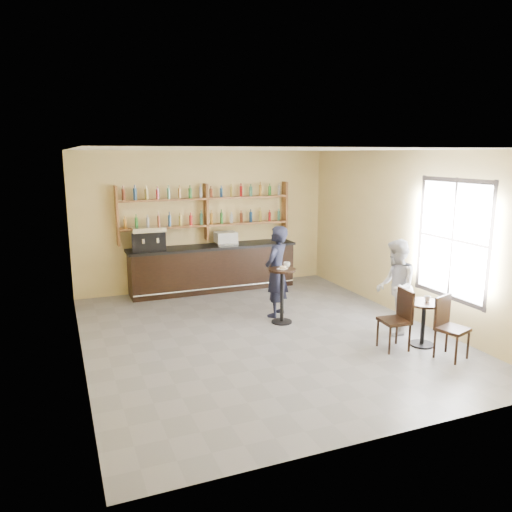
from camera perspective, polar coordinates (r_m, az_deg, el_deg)
name	(u,v)px	position (r m, az deg, el deg)	size (l,w,h in m)	color
floor	(262,335)	(8.91, 0.75, -8.98)	(7.00, 7.00, 0.00)	slate
ceiling	(263,149)	(8.33, 0.80, 12.08)	(7.00, 7.00, 0.00)	white
wall_back	(205,220)	(11.74, -5.87, 4.08)	(7.00, 7.00, 0.00)	#DDC47E
wall_front	(390,301)	(5.51, 15.07, -5.02)	(7.00, 7.00, 0.00)	#DDC47E
wall_left	(76,259)	(7.84, -19.89, -0.38)	(7.00, 7.00, 0.00)	#DDC47E
wall_right	(407,235)	(10.01, 16.83, 2.32)	(7.00, 7.00, 0.00)	#DDC47E
window_pane	(452,240)	(9.10, 21.54, 1.74)	(2.00, 2.00, 0.00)	white
window_frame	(452,240)	(9.10, 21.51, 1.74)	(0.04, 1.70, 2.10)	black
shelf_unit	(206,212)	(11.59, -5.71, 5.03)	(4.00, 0.26, 1.40)	brown
liquor_bottles	(206,205)	(11.57, -5.73, 5.87)	(3.68, 0.10, 1.00)	#8C5919
bar_counter	(213,268)	(11.62, -4.94, -1.36)	(3.90, 0.76, 1.05)	black
espresso_machine	(149,238)	(11.14, -12.17, 1.97)	(0.72, 0.46, 0.51)	black
pastry_case	(226,238)	(11.58, -3.49, 2.04)	(0.50, 0.40, 0.30)	silver
pedestal_table	(282,296)	(9.37, 2.99, -4.58)	(0.51, 0.51, 1.04)	black
napkin	(282,269)	(9.23, 3.02, -1.47)	(0.16, 0.16, 0.00)	white
donut	(283,267)	(9.22, 3.10, -1.32)	(0.14, 0.14, 0.05)	tan
cup_pedestal	(287,265)	(9.37, 3.54, -0.98)	(0.12, 0.12, 0.10)	white
man_main	(277,271)	(9.68, 2.36, -1.78)	(0.65, 0.43, 1.78)	black
cafe_table	(423,324)	(8.77, 18.56, -7.34)	(0.59, 0.59, 0.75)	black
cup_cafe	(427,299)	(8.68, 18.99, -4.64)	(0.10, 0.10, 0.10)	white
chair_west	(394,320)	(8.43, 15.52, -7.07)	(0.43, 0.43, 0.99)	black
chair_south	(453,329)	(8.35, 21.55, -7.72)	(0.42, 0.42, 0.97)	black
patron_second	(395,287)	(9.07, 15.64, -3.46)	(0.82, 0.64, 1.68)	#AEADB3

